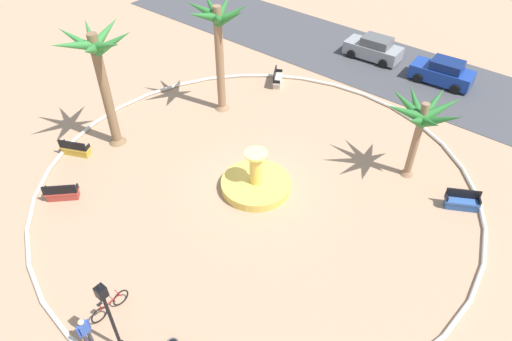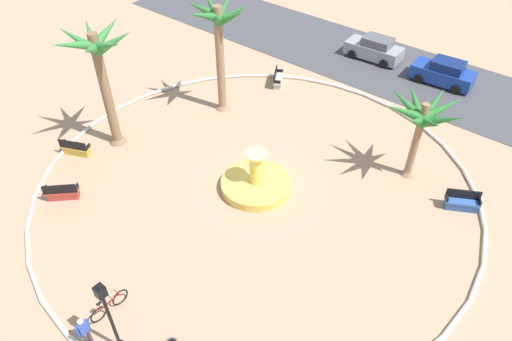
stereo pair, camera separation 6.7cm
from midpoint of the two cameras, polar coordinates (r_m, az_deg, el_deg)
name	(u,v)px [view 2 (the right image)]	position (r m, az deg, el deg)	size (l,w,h in m)	color
ground_plane	(256,184)	(23.74, 0.09, -1.70)	(80.00, 80.00, 0.00)	tan
plaza_curb	(256,183)	(23.67, 0.09, -1.52)	(22.16, 22.16, 0.20)	silver
street_asphalt	(395,69)	(34.94, 16.77, 11.81)	(48.00, 8.00, 0.03)	#424247
fountain	(256,183)	(23.33, 0.06, -1.56)	(3.51, 3.51, 2.27)	gold
palm_tree_near_fountain	(219,33)	(26.97, -4.53, 16.50)	(3.64, 3.69, 6.75)	#8E6B4C
palm_tree_by_curb	(422,118)	(23.52, 19.79, 6.08)	(3.83, 3.82, 4.60)	#8E6B4C
palm_tree_mid_plaza	(99,63)	(25.04, -18.60, 12.42)	(4.06, 4.17, 6.78)	brown
bench_east	(278,80)	(31.62, 2.77, 11.06)	(1.25, 1.63, 1.00)	beige
bench_west	(62,193)	(24.66, -22.58, -2.55)	(1.48, 1.49, 1.00)	#B73D33
bench_north	(76,149)	(27.21, -21.13, 2.47)	(1.66, 1.13, 1.00)	gold
bench_southeast	(462,203)	(24.37, 23.98, -3.65)	(1.64, 1.22, 1.00)	#335BA8
lamppost	(108,313)	(17.02, -17.56, -16.31)	(0.32, 0.32, 3.87)	black
bicycle_red_frame	(109,305)	(19.52, -17.44, -15.51)	(0.44, 1.72, 0.94)	black
person_cyclist_helmet	(84,331)	(18.58, -20.24, -17.96)	(0.22, 0.53, 1.61)	#33333D
parked_car_leftmost	(374,49)	(35.62, 14.36, 14.25)	(4.09, 2.09, 1.67)	gray
parked_car_second	(443,73)	(33.88, 22.06, 11.04)	(4.11, 2.14, 1.67)	navy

